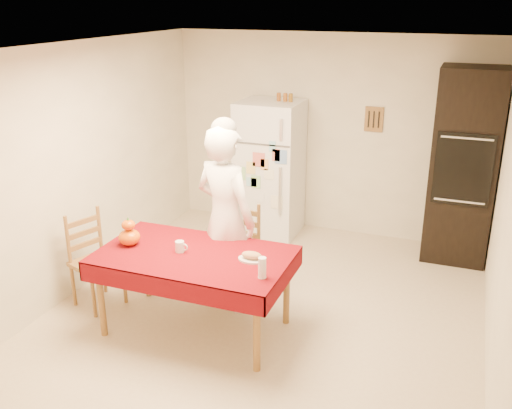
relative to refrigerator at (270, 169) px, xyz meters
The scene contains 17 objects.
floor 2.16m from the refrigerator, 70.93° to the right, with size 4.50×4.50×0.00m, color tan.
room_shell 2.13m from the refrigerator, 70.89° to the right, with size 4.02×4.52×2.51m.
refrigerator is the anchor object (origin of this frame).
oven_cabinet 2.29m from the refrigerator, ahead, with size 0.70×0.62×2.20m.
dining_table 2.44m from the refrigerator, 86.48° to the right, with size 1.70×1.00×0.76m.
chair_far 1.65m from the refrigerator, 81.96° to the right, with size 0.48×0.47×0.95m.
chair_left 2.57m from the refrigerator, 113.37° to the right, with size 0.52×0.53×0.95m.
seated_woman 1.93m from the refrigerator, 83.14° to the right, with size 0.67×0.44×1.82m, color white.
coffee_mug 2.44m from the refrigerator, 89.60° to the right, with size 0.08×0.08×0.10m, color silver.
pumpkin_lower 2.51m from the refrigerator, 101.10° to the right, with size 0.20×0.20×0.15m, color #E66405.
pumpkin_upper 2.51m from the refrigerator, 101.10° to the right, with size 0.12×0.12×0.09m, color #CC3B04.
wine_glass 2.78m from the refrigerator, 71.81° to the right, with size 0.07×0.07×0.18m, color white.
bread_plate 2.47m from the refrigerator, 74.14° to the right, with size 0.24×0.24×0.02m, color silver.
bread_loaf 2.47m from the refrigerator, 74.14° to the right, with size 0.18×0.10×0.06m, color #A2764F.
spice_jar_left 0.91m from the refrigerator, 29.57° to the left, with size 0.05×0.05×0.10m, color brown.
spice_jar_mid 0.92m from the refrigerator, 16.23° to the left, with size 0.05×0.05×0.10m, color #914F1A.
spice_jar_right 0.93m from the refrigerator, 11.82° to the left, with size 0.05×0.05×0.10m, color brown.
Camera 1 is at (1.63, -4.62, 2.89)m, focal length 40.00 mm.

